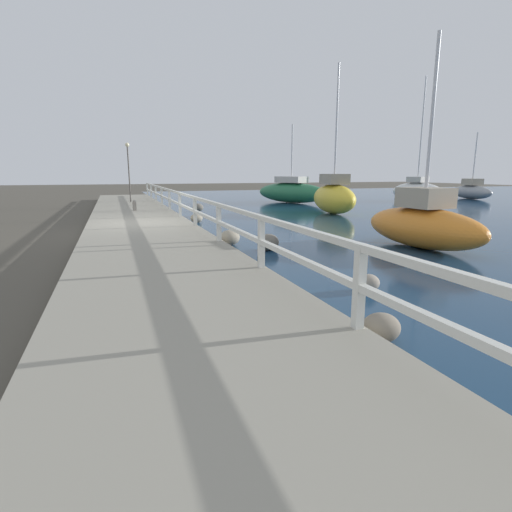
% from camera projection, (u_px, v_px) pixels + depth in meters
% --- Properties ---
extents(ground_plane, '(120.00, 120.00, 0.00)m').
position_uv_depth(ground_plane, '(141.00, 232.00, 13.32)').
color(ground_plane, '#4C473D').
extents(dock_walkway, '(3.33, 36.00, 0.33)m').
position_uv_depth(dock_walkway, '(140.00, 227.00, 13.28)').
color(dock_walkway, gray).
rests_on(dock_walkway, ground).
extents(railing, '(0.10, 32.50, 0.91)m').
position_uv_depth(railing, '(187.00, 202.00, 13.63)').
color(railing, silver).
rests_on(railing, dock_walkway).
extents(boulder_downstream, '(0.48, 0.43, 0.36)m').
position_uv_depth(boulder_downstream, '(197.00, 218.00, 15.85)').
color(boulder_downstream, gray).
rests_on(boulder_downstream, ground).
extents(boulder_water_edge, '(0.56, 0.51, 0.42)m').
position_uv_depth(boulder_water_edge, '(230.00, 238.00, 10.93)').
color(boulder_water_edge, gray).
rests_on(boulder_water_edge, ground).
extents(boulder_upstream, '(0.55, 0.50, 0.41)m').
position_uv_depth(boulder_upstream, '(198.00, 208.00, 20.36)').
color(boulder_upstream, '#666056').
rests_on(boulder_upstream, ground).
extents(boulder_near_dock, '(0.57, 0.51, 0.43)m').
position_uv_depth(boulder_near_dock, '(268.00, 242.00, 10.18)').
color(boulder_near_dock, '#666056').
rests_on(boulder_near_dock, ground).
extents(boulder_far_strip, '(0.46, 0.42, 0.35)m').
position_uv_depth(boulder_far_strip, '(381.00, 328.00, 4.68)').
color(boulder_far_strip, slate).
rests_on(boulder_far_strip, ground).
extents(boulder_mid_strip, '(0.39, 0.35, 0.30)m').
position_uv_depth(boulder_mid_strip, '(368.00, 283.00, 6.67)').
color(boulder_mid_strip, gray).
rests_on(boulder_mid_strip, ground).
extents(mooring_bollard, '(0.16, 0.16, 0.46)m').
position_uv_depth(mooring_bollard, '(134.00, 205.00, 17.44)').
color(mooring_bollard, gray).
rests_on(mooring_bollard, dock_walkway).
extents(dock_lamp, '(0.23, 0.23, 3.24)m').
position_uv_depth(dock_lamp, '(128.00, 162.00, 22.05)').
color(dock_lamp, '#514C47').
rests_on(dock_lamp, dock_walkway).
extents(sailboat_green, '(3.80, 5.87, 4.95)m').
position_uv_depth(sailboat_green, '(291.00, 192.00, 26.23)').
color(sailboat_green, '#236B42').
rests_on(sailboat_green, water_surface).
extents(sailboat_gray, '(2.11, 4.33, 4.86)m').
position_uv_depth(sailboat_gray, '(471.00, 191.00, 30.10)').
color(sailboat_gray, gray).
rests_on(sailboat_gray, water_surface).
extents(sailboat_yellow, '(1.84, 3.91, 6.83)m').
position_uv_depth(sailboat_yellow, '(334.00, 197.00, 19.25)').
color(sailboat_yellow, gold).
rests_on(sailboat_yellow, water_surface).
extents(sailboat_white, '(2.53, 4.05, 8.25)m').
position_uv_depth(sailboat_white, '(417.00, 191.00, 27.95)').
color(sailboat_white, white).
rests_on(sailboat_white, water_surface).
extents(sailboat_orange, '(1.70, 3.85, 5.27)m').
position_uv_depth(sailboat_orange, '(423.00, 224.00, 10.47)').
color(sailboat_orange, orange).
rests_on(sailboat_orange, water_surface).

